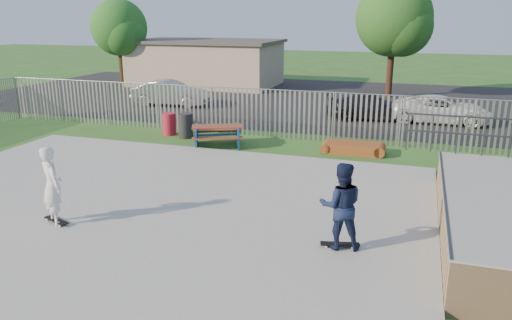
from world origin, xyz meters
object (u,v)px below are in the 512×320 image
(funbox, at_px, (353,148))
(car_silver, at_px, (170,93))
(trash_bin_red, at_px, (169,124))
(tree_left, at_px, (119,28))
(car_dark, at_px, (371,107))
(skater_white, at_px, (52,186))
(tree_mid, at_px, (394,19))
(car_white, at_px, (441,109))
(skater_navy, at_px, (341,206))
(trash_bin_grey, at_px, (186,126))
(picnic_table, at_px, (217,136))

(funbox, height_order, car_silver, car_silver)
(trash_bin_red, distance_m, tree_left, 16.68)
(car_dark, bearing_deg, skater_white, 148.17)
(funbox, xyz_separation_m, tree_mid, (0.34, 13.69, 4.50))
(car_white, bearing_deg, car_silver, 90.25)
(trash_bin_red, xyz_separation_m, tree_left, (-10.32, 12.60, 3.58))
(car_silver, bearing_deg, funbox, -128.94)
(tree_left, height_order, skater_navy, tree_left)
(tree_left, bearing_deg, skater_navy, -48.43)
(trash_bin_red, height_order, car_silver, car_silver)
(trash_bin_grey, bearing_deg, car_silver, 122.07)
(funbox, bearing_deg, tree_mid, 87.36)
(trash_bin_red, bearing_deg, skater_white, -78.31)
(skater_navy, height_order, skater_white, same)
(tree_left, xyz_separation_m, skater_navy, (18.95, -21.37, -2.95))
(picnic_table, xyz_separation_m, car_silver, (-5.85, 7.40, 0.31))
(trash_bin_grey, relative_size, tree_left, 0.17)
(trash_bin_red, distance_m, trash_bin_grey, 0.93)
(car_white, relative_size, tree_left, 0.75)
(car_white, height_order, tree_mid, tree_mid)
(car_dark, relative_size, tree_left, 0.71)
(car_silver, xyz_separation_m, tree_left, (-7.13, 6.34, 3.32))
(funbox, bearing_deg, car_dark, 89.11)
(trash_bin_red, relative_size, skater_white, 0.49)
(tree_mid, bearing_deg, trash_bin_red, -121.90)
(trash_bin_red, bearing_deg, skater_navy, -45.43)
(funbox, height_order, tree_mid, tree_mid)
(picnic_table, relative_size, skater_white, 1.26)
(car_dark, distance_m, tree_left, 19.63)
(picnic_table, height_order, skater_white, skater_white)
(tree_left, distance_m, skater_navy, 28.71)
(funbox, bearing_deg, trash_bin_grey, 176.55)
(picnic_table, bearing_deg, car_silver, 105.23)
(funbox, relative_size, car_white, 0.43)
(tree_left, xyz_separation_m, skater_white, (12.30, -22.19, -2.95))
(tree_left, height_order, skater_white, tree_left)
(car_white, xyz_separation_m, skater_navy, (-2.43, -14.89, 0.44))
(funbox, relative_size, tree_mid, 0.28)
(skater_navy, bearing_deg, car_white, -112.91)
(funbox, xyz_separation_m, skater_navy, (0.78, -8.24, 0.90))
(car_dark, xyz_separation_m, tree_mid, (0.38, 7.26, 4.06))
(trash_bin_grey, relative_size, tree_mid, 0.15)
(picnic_table, bearing_deg, tree_mid, 45.74)
(car_silver, xyz_separation_m, car_dark, (11.01, -0.35, -0.08))
(car_dark, height_order, skater_white, skater_white)
(tree_mid, distance_m, skater_navy, 22.23)
(car_white, height_order, skater_navy, skater_navy)
(picnic_table, distance_m, car_dark, 8.73)
(funbox, xyz_separation_m, car_dark, (-0.04, 6.43, 0.45))
(funbox, height_order, tree_left, tree_left)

